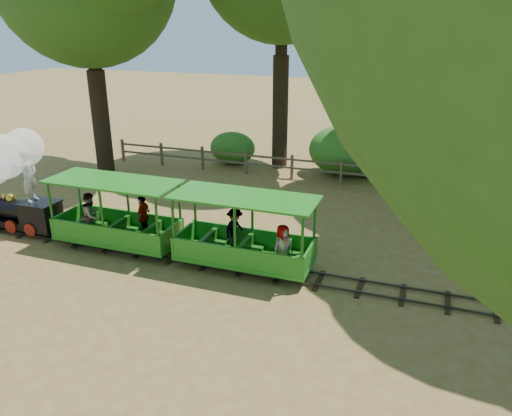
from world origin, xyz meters
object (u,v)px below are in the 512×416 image
(carriage_front, at_px, (116,221))
(locomotive, at_px, (11,173))
(fence, at_px, (316,167))
(carriage_rear, at_px, (247,241))

(carriage_front, bearing_deg, locomotive, 178.24)
(locomotive, height_order, carriage_front, locomotive)
(carriage_front, height_order, fence, carriage_front)
(carriage_front, distance_m, fence, 8.89)
(carriage_front, distance_m, carriage_rear, 3.88)
(carriage_front, xyz_separation_m, carriage_rear, (3.88, 0.06, -0.03))
(locomotive, relative_size, carriage_front, 0.89)
(locomotive, height_order, fence, locomotive)
(locomotive, bearing_deg, fence, 47.01)
(carriage_rear, xyz_separation_m, fence, (-0.08, 7.98, -0.21))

